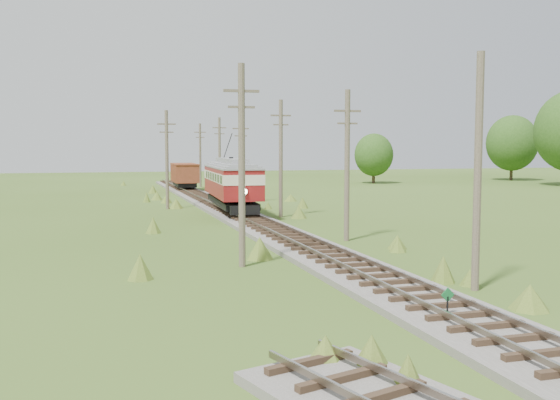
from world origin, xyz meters
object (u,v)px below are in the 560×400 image
object	(u,v)px
switch_marker	(448,302)
streetcar	(231,180)
gondola	(184,174)
gravel_pile	(239,195)

from	to	relation	value
switch_marker	streetcar	bearing A→B (deg)	89.65
gondola	switch_marker	bearing A→B (deg)	-88.10
streetcar	gondola	size ratio (longest dim) A/B	1.50
gondola	gravel_pile	bearing A→B (deg)	-74.77
switch_marker	gravel_pile	size ratio (longest dim) A/B	0.34
switch_marker	streetcar	distance (m)	32.83
switch_marker	streetcar	xyz separation A→B (m)	(0.20, 32.76, 2.10)
switch_marker	gondola	bearing A→B (deg)	89.81
switch_marker	streetcar	world-z (taller)	streetcar
gondola	gravel_pile	xyz separation A→B (m)	(3.56, -15.26, -1.61)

